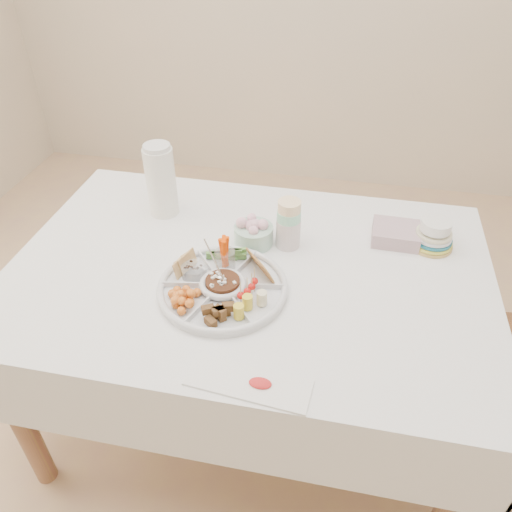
% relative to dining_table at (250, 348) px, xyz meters
% --- Properties ---
extents(floor, '(4.00, 4.00, 0.00)m').
position_rel_dining_table_xyz_m(floor, '(0.00, 0.00, -0.38)').
color(floor, tan).
rests_on(floor, ground).
extents(dining_table, '(1.52, 1.02, 0.76)m').
position_rel_dining_table_xyz_m(dining_table, '(0.00, 0.00, 0.00)').
color(dining_table, white).
rests_on(dining_table, floor).
extents(party_tray, '(0.44, 0.44, 0.04)m').
position_rel_dining_table_xyz_m(party_tray, '(-0.05, -0.13, 0.40)').
color(party_tray, white).
rests_on(party_tray, dining_table).
extents(bean_dip, '(0.12, 0.12, 0.04)m').
position_rel_dining_table_xyz_m(bean_dip, '(-0.05, -0.13, 0.41)').
color(bean_dip, '#3D2316').
rests_on(bean_dip, party_tray).
extents(tortillas, '(0.13, 0.13, 0.07)m').
position_rel_dining_table_xyz_m(tortillas, '(0.05, -0.05, 0.42)').
color(tortillas, '#976333').
rests_on(tortillas, party_tray).
extents(carrot_cucumber, '(0.14, 0.14, 0.11)m').
position_rel_dining_table_xyz_m(carrot_cucumber, '(-0.07, -0.00, 0.44)').
color(carrot_cucumber, '#F94901').
rests_on(carrot_cucumber, party_tray).
extents(pita_raisins, '(0.12, 0.12, 0.06)m').
position_rel_dining_table_xyz_m(pita_raisins, '(-0.17, -0.08, 0.42)').
color(pita_raisins, tan).
rests_on(pita_raisins, party_tray).
extents(cherries, '(0.13, 0.13, 0.05)m').
position_rel_dining_table_xyz_m(cherries, '(-0.15, -0.21, 0.42)').
color(cherries, orange).
rests_on(cherries, party_tray).
extents(granola_chunks, '(0.11, 0.11, 0.04)m').
position_rel_dining_table_xyz_m(granola_chunks, '(-0.03, -0.26, 0.42)').
color(granola_chunks, '#412912').
rests_on(granola_chunks, party_tray).
extents(banana_tomato, '(0.11, 0.11, 0.08)m').
position_rel_dining_table_xyz_m(banana_tomato, '(0.07, -0.17, 0.44)').
color(banana_tomato, '#D6C269').
rests_on(banana_tomato, party_tray).
extents(cup_stack, '(0.10, 0.10, 0.22)m').
position_rel_dining_table_xyz_m(cup_stack, '(0.10, 0.14, 0.49)').
color(cup_stack, silver).
rests_on(cup_stack, dining_table).
extents(thermos, '(0.11, 0.11, 0.27)m').
position_rel_dining_table_xyz_m(thermos, '(-0.37, 0.25, 0.51)').
color(thermos, white).
rests_on(thermos, dining_table).
extents(flower_bowl, '(0.13, 0.13, 0.10)m').
position_rel_dining_table_xyz_m(flower_bowl, '(-0.01, 0.13, 0.43)').
color(flower_bowl, silver).
rests_on(flower_bowl, dining_table).
extents(napkin_stack, '(0.16, 0.14, 0.05)m').
position_rel_dining_table_xyz_m(napkin_stack, '(0.46, 0.24, 0.40)').
color(napkin_stack, '#B3929B').
rests_on(napkin_stack, dining_table).
extents(plate_stack, '(0.15, 0.15, 0.09)m').
position_rel_dining_table_xyz_m(plate_stack, '(0.57, 0.23, 0.42)').
color(plate_stack, gold).
rests_on(plate_stack, dining_table).
extents(placemat, '(0.32, 0.13, 0.01)m').
position_rel_dining_table_xyz_m(placemat, '(0.09, -0.44, 0.38)').
color(placemat, silver).
rests_on(placemat, dining_table).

